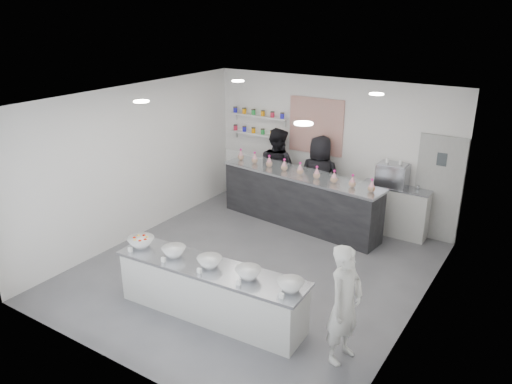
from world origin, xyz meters
TOP-DOWN VIEW (x-y plane):
  - floor at (0.00, 0.00)m, footprint 6.00×6.00m
  - ceiling at (0.00, 0.00)m, footprint 6.00×6.00m
  - back_wall at (0.00, 3.00)m, footprint 5.50×0.00m
  - left_wall at (-2.75, 0.00)m, footprint 0.00×6.00m
  - right_wall at (2.75, 0.00)m, footprint 0.00×6.00m
  - back_door at (2.30, 2.97)m, footprint 0.88×0.04m
  - pattern_panel at (-0.35, 2.98)m, footprint 1.25×0.03m
  - jar_shelf_lower at (-1.75, 2.90)m, footprint 1.45×0.22m
  - jar_shelf_upper at (-1.75, 2.90)m, footprint 1.45×0.22m
  - preserve_jars at (-1.75, 2.88)m, footprint 1.45×0.10m
  - downlight_0 at (-1.40, -1.00)m, footprint 0.24×0.24m
  - downlight_1 at (1.40, -1.00)m, footprint 0.24×0.24m
  - downlight_2 at (-1.40, 1.60)m, footprint 0.24×0.24m
  - downlight_3 at (1.40, 1.60)m, footprint 0.24×0.24m
  - prep_counter at (0.21, -1.48)m, footprint 3.04×0.84m
  - back_bar at (-0.25, 2.13)m, footprint 3.66×1.08m
  - sneeze_guard at (-0.29, 1.82)m, footprint 3.54×0.43m
  - espresso_ledge at (1.55, 2.78)m, footprint 1.36×0.43m
  - espresso_machine at (1.45, 2.78)m, footprint 0.58×0.40m
  - cup_stacks at (1.28, 2.78)m, footprint 0.24×0.24m
  - prep_bowls at (0.21, -1.48)m, footprint 2.99×0.63m
  - label_cards at (0.18, -1.99)m, footprint 2.66×0.04m
  - cookie_bags at (-0.25, 2.13)m, footprint 3.33×0.53m
  - woman_prep at (2.24, -1.32)m, footprint 0.49×0.65m
  - staff_left at (-1.07, 2.60)m, footprint 1.03×0.86m
  - staff_right at (-0.04, 2.60)m, footprint 0.99×0.72m

SIDE VIEW (x-z plane):
  - floor at x=0.00m, z-range 0.00..0.00m
  - prep_counter at x=0.21m, z-range 0.00..0.82m
  - espresso_ledge at x=1.55m, z-range 0.00..1.01m
  - back_bar at x=-0.25m, z-range 0.00..1.12m
  - woman_prep at x=2.24m, z-range 0.00..1.63m
  - label_cards at x=0.18m, z-range 0.82..0.89m
  - prep_bowls at x=0.21m, z-range 0.82..0.97m
  - staff_right at x=-0.04m, z-range 0.00..1.85m
  - staff_left at x=-1.07m, z-range 0.00..1.89m
  - back_door at x=2.30m, z-range 0.00..2.10m
  - cup_stacks at x=1.28m, z-range 1.01..1.37m
  - espresso_machine at x=1.45m, z-range 1.01..1.45m
  - cookie_bags at x=-0.25m, z-range 1.12..1.38m
  - sneeze_guard at x=-0.29m, z-range 1.12..1.42m
  - back_wall at x=0.00m, z-range -1.25..4.25m
  - left_wall at x=-2.75m, z-range -1.50..4.50m
  - right_wall at x=2.75m, z-range -1.50..4.50m
  - jar_shelf_lower at x=-1.75m, z-range 1.58..1.62m
  - preserve_jars at x=-1.75m, z-range 1.60..2.16m
  - pattern_panel at x=-0.35m, z-range 1.35..2.55m
  - jar_shelf_upper at x=-1.75m, z-range 2.00..2.04m
  - downlight_0 at x=-1.40m, z-range 2.97..2.99m
  - downlight_1 at x=1.40m, z-range 2.97..2.99m
  - downlight_2 at x=-1.40m, z-range 2.97..2.99m
  - downlight_3 at x=1.40m, z-range 2.97..2.99m
  - ceiling at x=0.00m, z-range 3.00..3.00m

